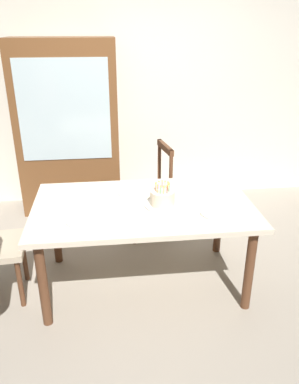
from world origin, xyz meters
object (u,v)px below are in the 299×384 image
(china_cabinet, at_px, (68,129))
(birthday_cake, at_px, (162,199))
(dining_table, at_px, (143,213))
(chair_spindle_back, at_px, (149,193))
(plate_near_celebrant, at_px, (81,220))
(plate_far_side, at_px, (130,192))
(plate_near_guest, at_px, (215,213))

(china_cabinet, bearing_deg, birthday_cake, -62.80)
(dining_table, relative_size, chair_spindle_back, 1.79)
(birthday_cake, distance_m, plate_near_celebrant, 0.64)
(birthday_cake, bearing_deg, plate_near_celebrant, -163.34)
(china_cabinet, bearing_deg, plate_far_side, -65.97)
(plate_far_side, bearing_deg, birthday_cake, -49.70)
(birthday_cake, relative_size, china_cabinet, 0.15)
(plate_far_side, height_order, plate_near_guest, same)
(plate_near_guest, xyz_separation_m, china_cabinet, (-1.19, 1.79, 0.21))
(dining_table, xyz_separation_m, birthday_cake, (0.14, -0.04, 0.14))
(plate_far_side, distance_m, china_cabinet, 1.47)
(birthday_cake, xyz_separation_m, plate_far_side, (-0.23, 0.27, -0.05))
(birthday_cake, distance_m, plate_far_side, 0.36)
(china_cabinet, bearing_deg, plate_near_guest, -56.31)
(plate_near_guest, height_order, chair_spindle_back, chair_spindle_back)
(birthday_cake, relative_size, chair_spindle_back, 0.29)
(plate_near_celebrant, bearing_deg, dining_table, 25.88)
(china_cabinet, bearing_deg, plate_near_celebrant, -83.31)
(birthday_cake, xyz_separation_m, plate_near_guest, (0.37, -0.18, -0.05))
(dining_table, distance_m, chair_spindle_back, 0.87)
(dining_table, relative_size, china_cabinet, 0.90)
(chair_spindle_back, relative_size, china_cabinet, 0.50)
(birthday_cake, height_order, chair_spindle_back, chair_spindle_back)
(plate_far_side, height_order, chair_spindle_back, chair_spindle_back)
(plate_near_celebrant, relative_size, plate_far_side, 1.00)
(dining_table, relative_size, plate_far_side, 7.75)
(dining_table, height_order, birthday_cake, birthday_cake)
(birthday_cake, distance_m, chair_spindle_back, 0.94)
(plate_near_guest, distance_m, chair_spindle_back, 1.16)
(birthday_cake, bearing_deg, plate_far_side, 130.30)
(chair_spindle_back, distance_m, china_cabinet, 1.20)
(dining_table, bearing_deg, plate_near_guest, -23.97)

